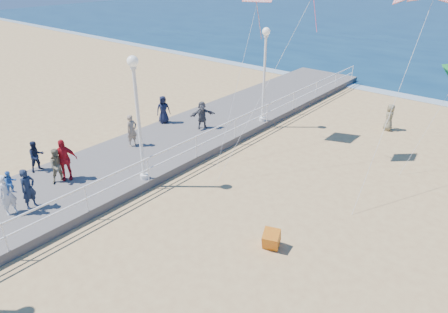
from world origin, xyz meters
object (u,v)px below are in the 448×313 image
Objects in this scene: spectator_5 at (202,115)px; spectator_7 at (36,156)px; toddler_held at (11,183)px; spectator_3 at (64,160)px; lamp_post_mid at (137,107)px; box_kite at (271,240)px; woman_holding_toddler at (8,195)px; spectator_1 at (58,166)px; spectator_6 at (132,130)px; lamp_post_far at (265,66)px; spectator_0 at (28,189)px; spectator_4 at (163,109)px; beach_walker_c at (389,117)px.

spectator_5 reaches higher than spectator_7.
spectator_3 reaches higher than toddler_held.
lamp_post_mid is 7.39m from box_kite.
spectator_1 is (-0.76, 2.44, -0.03)m from woman_holding_toddler.
spectator_6 is at bearing 41.40° from spectator_3.
spectator_7 is (-4.25, -11.53, -2.55)m from lamp_post_far.
lamp_post_mid is at bearing -90.00° from lamp_post_far.
woman_holding_toddler is at bearing -169.02° from spectator_6.
box_kite is (10.83, 2.58, -0.81)m from spectator_7.
box_kite is (8.17, 4.26, -0.91)m from spectator_0.
spectator_1 is at bearing 16.49° from spectator_0.
spectator_0 is 10.13m from spectator_5.
spectator_3 reaches higher than spectator_4.
spectator_0 is at bearing -2.62° from toddler_held.
lamp_post_far is at bearing 90.00° from lamp_post_mid.
woman_holding_toddler is 10.81m from spectator_5.
spectator_3 is (-0.97, 2.06, 0.12)m from spectator_0.
woman_holding_toddler reaches higher than spectator_1.
spectator_4 is (-2.63, 9.84, -0.51)m from toddler_held.
spectator_6 reaches higher than spectator_0.
spectator_4 reaches higher than beach_walker_c.
toddler_held is 0.59× the size of spectator_5.
lamp_post_mid is 7.07m from spectator_4.
spectator_0 reaches higher than woman_holding_toddler.
lamp_post_mid reaches higher than spectator_1.
spectator_6 is at bearing 148.44° from box_kite.
spectator_0 reaches higher than spectator_7.
beach_walker_c is at bearing 66.03° from lamp_post_mid.
spectator_5 is 1.00× the size of beach_walker_c.
lamp_post_mid is 3.75× the size of spectator_7.
lamp_post_far is at bearing -18.40° from spectator_0.
toddler_held is 0.50× the size of spectator_3.
lamp_post_mid is 9.00m from lamp_post_far.
lamp_post_mid is 5.76m from woman_holding_toddler.
spectator_5 is 4.17m from spectator_6.
spectator_7 is at bearing 46.46° from woman_holding_toddler.
spectator_4 is (-1.68, 7.24, -0.12)m from spectator_3.
woman_holding_toddler is 1.04× the size of spectator_1.
lamp_post_mid is 3.28× the size of spectator_0.
toddler_held reaches higher than woman_holding_toddler.
woman_holding_toddler is 2.56m from spectator_1.
lamp_post_mid is at bearing -108.47° from spectator_4.
toddler_held is 2.52m from spectator_1.
lamp_post_mid is at bearing -32.25° from spectator_0.
spectator_6 is (-3.10, 1.89, -2.43)m from lamp_post_mid.
beach_walker_c is (10.16, 15.82, -0.33)m from spectator_7.
lamp_post_mid is 5.38m from toddler_held.
spectator_0 is at bearing -120.83° from spectator_3.
woman_holding_toddler is 1.03× the size of spectator_5.
woman_holding_toddler is 0.87× the size of spectator_3.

